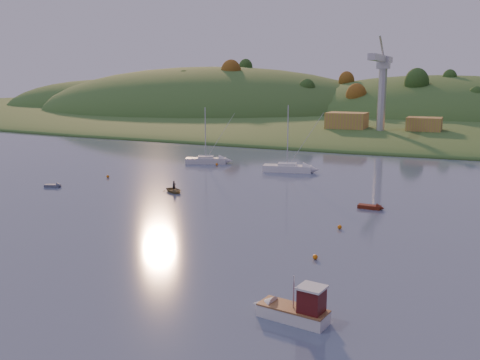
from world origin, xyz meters
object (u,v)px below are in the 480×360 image
at_px(canoe, 174,190).
at_px(grey_dinghy, 56,186).
at_px(fishing_boat, 288,308).
at_px(red_tender, 374,207).
at_px(sailboat_far, 287,168).
at_px(sailboat_near, 206,160).

xyz_separation_m(canoe, grey_dinghy, (-19.25, -4.11, -0.16)).
bearing_deg(fishing_boat, grey_dinghy, -22.27).
bearing_deg(red_tender, sailboat_far, 133.91).
distance_m(sailboat_far, canoe, 25.88).
bearing_deg(fishing_boat, sailboat_near, -48.76).
relative_size(sailboat_far, canoe, 3.42).
height_order(sailboat_near, red_tender, sailboat_near).
xyz_separation_m(fishing_boat, sailboat_far, (-19.96, 57.64, -0.06)).
height_order(sailboat_near, sailboat_far, sailboat_far).
bearing_deg(canoe, grey_dinghy, 132.79).
height_order(sailboat_far, red_tender, sailboat_far).
height_order(fishing_boat, grey_dinghy, fishing_boat).
xyz_separation_m(sailboat_near, grey_dinghy, (-10.70, -30.68, -0.52)).
bearing_deg(sailboat_far, sailboat_near, 159.94).
xyz_separation_m(red_tender, grey_dinghy, (-48.68, -5.95, -0.03)).
bearing_deg(sailboat_near, grey_dinghy, -132.88).
height_order(canoe, grey_dinghy, canoe).
distance_m(red_tender, grey_dinghy, 49.05).
bearing_deg(red_tender, grey_dinghy, -170.85).
distance_m(sailboat_far, grey_dinghy, 40.33).
bearing_deg(canoe, fishing_boat, -107.88).
height_order(sailboat_far, grey_dinghy, sailboat_far).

